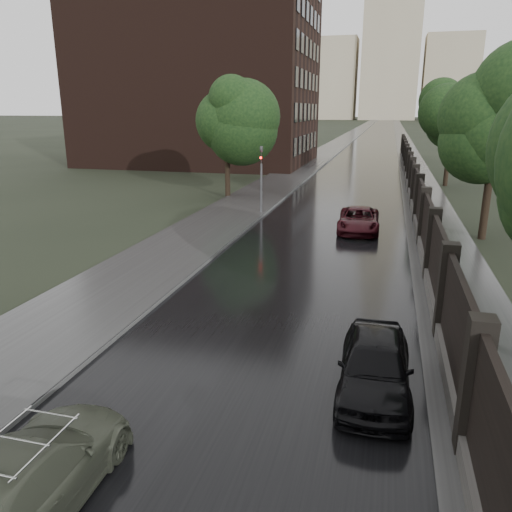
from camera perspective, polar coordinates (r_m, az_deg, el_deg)
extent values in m
cube|color=black|center=(193.60, 14.28, 14.21)|extent=(8.00, 420.00, 0.02)
cube|color=#2D2D2D|center=(193.78, 12.45, 14.35)|extent=(4.00, 420.00, 0.16)
cube|color=#2D2D2D|center=(193.59, 15.95, 14.10)|extent=(3.00, 420.00, 0.08)
cube|color=#383533|center=(36.00, 17.40, 6.43)|extent=(0.40, 75.00, 0.50)
cube|color=black|center=(35.82, 17.57, 8.40)|extent=(0.15, 75.00, 2.00)
cube|color=black|center=(73.65, 16.40, 12.17)|extent=(0.45, 0.45, 2.70)
cylinder|color=black|center=(35.33, -3.31, 11.35)|extent=(0.36, 0.36, 5.85)
sphere|color=black|center=(35.20, -3.38, 15.15)|extent=(4.25, 4.25, 4.25)
cylinder|color=black|center=(26.12, 25.07, 7.67)|extent=(0.36, 0.36, 5.53)
sphere|color=black|center=(25.93, 25.67, 12.49)|extent=(4.08, 4.08, 4.08)
cylinder|color=black|center=(43.86, 21.15, 11.08)|extent=(0.36, 0.36, 5.53)
sphere|color=black|center=(43.74, 21.45, 13.96)|extent=(4.08, 4.08, 4.08)
cylinder|color=#59595E|center=(29.72, 0.61, 7.64)|extent=(0.12, 0.12, 3.00)
imported|color=#59595E|center=(29.48, 0.62, 11.48)|extent=(0.16, 0.20, 1.00)
sphere|color=#FF0C0C|center=(29.34, 0.54, 11.17)|extent=(0.14, 0.14, 0.14)
cube|color=black|center=(59.40, -6.28, 20.19)|extent=(24.00, 18.00, 20.00)
cube|color=tan|center=(305.89, 8.61, 19.31)|extent=(28.00, 22.00, 44.00)
cube|color=tan|center=(305.29, 21.28, 18.43)|extent=(28.00, 22.00, 44.00)
cube|color=tan|center=(304.44, 15.07, 20.48)|extent=(30.00, 30.00, 60.00)
imported|color=#454A3B|center=(9.07, -24.70, -22.09)|extent=(1.95, 4.45, 1.27)
imported|color=black|center=(11.52, 13.44, -12.04)|extent=(1.62, 3.91, 1.33)
imported|color=#330B11|center=(26.10, 11.66, 4.06)|extent=(2.17, 4.45, 1.22)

